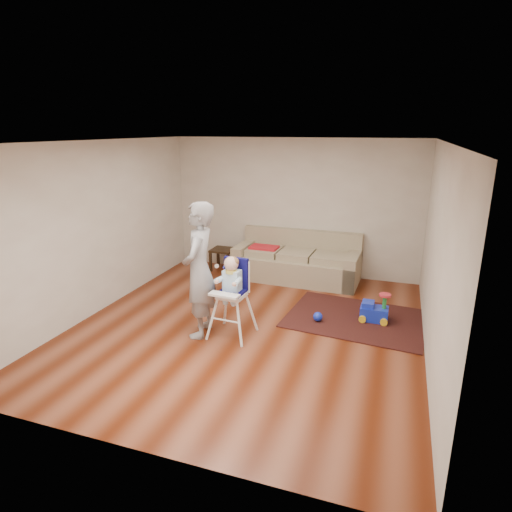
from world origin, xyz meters
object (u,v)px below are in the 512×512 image
(adult, at_px, (199,270))
(sofa, at_px, (297,257))
(ride_on_toy, at_px, (375,307))
(side_table, at_px, (223,259))
(toy_ball, at_px, (318,317))
(high_chair, at_px, (232,298))

(adult, bearing_deg, sofa, 154.55)
(ride_on_toy, distance_m, adult, 2.74)
(side_table, relative_size, toy_ball, 3.14)
(sofa, bearing_deg, toy_ball, -64.54)
(ride_on_toy, height_order, toy_ball, ride_on_toy)
(sofa, height_order, adult, adult)
(ride_on_toy, bearing_deg, side_table, 154.10)
(ride_on_toy, xyz_separation_m, toy_ball, (-0.81, -0.31, -0.16))
(sofa, distance_m, ride_on_toy, 2.19)
(sofa, distance_m, adult, 2.86)
(sofa, relative_size, side_table, 5.36)
(ride_on_toy, bearing_deg, adult, -152.08)
(toy_ball, bearing_deg, high_chair, -143.26)
(toy_ball, distance_m, high_chair, 1.44)
(side_table, xyz_separation_m, toy_ball, (2.38, -1.89, -0.14))
(adult, bearing_deg, side_table, -173.06)
(sofa, bearing_deg, side_table, 178.81)
(side_table, relative_size, high_chair, 0.38)
(adult, bearing_deg, high_chair, 92.92)
(side_table, xyz_separation_m, adult, (0.85, -2.80, 0.74))
(toy_ball, height_order, adult, adult)
(ride_on_toy, xyz_separation_m, high_chair, (-1.90, -1.12, 0.33))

